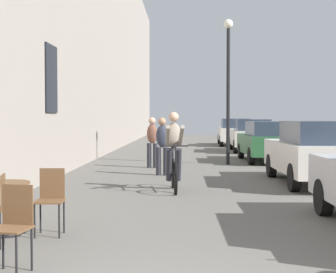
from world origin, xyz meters
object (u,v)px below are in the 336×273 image
Objects in this scene: cafe_chair_near_toward_street at (13,222)px; pedestrian_mid at (152,139)px; pedestrian_near at (162,143)px; cafe_table_mid at (6,197)px; cafe_chair_mid_toward_wall at (51,196)px; parked_car_fourth at (251,135)px; parked_car_second at (316,151)px; cyclist_on_bicycle at (174,153)px; parked_car_fifth at (235,132)px; parked_car_third at (268,141)px; street_lamp at (228,73)px.

pedestrian_mid is at bearing 86.15° from cafe_chair_near_toward_street.
cafe_table_mid is at bearing -103.71° from pedestrian_near.
parked_car_fourth is (4.95, 17.49, 0.27)m from cafe_chair_mid_toward_wall.
parked_car_second is (4.96, 5.49, 0.26)m from cafe_chair_mid_toward_wall.
parked_car_fourth is at bearing 69.85° from pedestrian_near.
cyclist_on_bicycle reaches higher than parked_car_fifth.
pedestrian_near is 0.37× the size of parked_car_fourth.
pedestrian_mid is at bearing 100.62° from pedestrian_near.
pedestrian_near is 10.84m from parked_car_fourth.
parked_car_third reaches higher than cafe_table_mid.
pedestrian_near is at bearing -79.38° from pedestrian_mid.
cafe_chair_near_toward_street is at bearing -104.27° from parked_car_fourth.
parked_car_fifth is at bearing 78.31° from cafe_chair_mid_toward_wall.
cyclist_on_bicycle is 0.40× the size of parked_car_fifth.
parked_car_third is at bearing 67.84° from cafe_chair_mid_toward_wall.
cafe_chair_near_toward_street is at bearing -100.75° from parked_car_fifth.
cafe_chair_near_toward_street is 0.21× the size of parked_car_second.
parked_car_fifth is at bearing 73.70° from pedestrian_mid.
pedestrian_mid reaches higher than cafe_chair_mid_toward_wall.
street_lamp reaches higher than cafe_table_mid.
street_lamp is 3.01m from parked_car_third.
pedestrian_mid reaches higher than cafe_chair_near_toward_street.
parked_car_third reaches higher than cafe_chair_mid_toward_wall.
parked_car_fifth is at bearing 90.78° from parked_car_second.
parked_car_fourth is at bearing -87.61° from parked_car_fifth.
cafe_table_mid is 0.15× the size of street_lamp.
pedestrian_near is 2.19m from pedestrian_mid.
street_lamp is at bearing 27.38° from pedestrian_mid.
cafe_chair_mid_toward_wall is at bearing -94.91° from pedestrian_mid.
pedestrian_mid is 0.37× the size of parked_car_fourth.
pedestrian_mid is (-0.40, 2.15, 0.01)m from pedestrian_near.
cafe_table_mid is at bearing -107.49° from parked_car_fourth.
pedestrian_near reaches higher than cafe_chair_mid_toward_wall.
cyclist_on_bicycle is 18.74m from parked_car_fifth.
cafe_table_mid is at bearing -98.35° from pedestrian_mid.
cafe_chair_near_toward_street is at bearing -97.29° from pedestrian_near.
parked_car_third is 0.96× the size of parked_car_fourth.
parked_car_second reaches higher than parked_car_third.
cafe_chair_near_toward_street is 0.56× the size of pedestrian_mid.
street_lamp is at bearing 107.40° from parked_car_second.
cafe_chair_near_toward_street is at bearing -104.10° from cyclist_on_bicycle.
street_lamp is (3.25, 12.51, 2.59)m from cafe_chair_near_toward_street.
street_lamp is 1.12× the size of parked_car_fifth.
parked_car_third is (4.02, 2.40, -0.14)m from pedestrian_mid.
pedestrian_mid is (0.76, 11.21, 0.38)m from cafe_chair_near_toward_street.
parked_car_fourth is (1.64, 6.73, -2.32)m from street_lamp.
cyclist_on_bicycle reaches higher than pedestrian_near.
cafe_table_mid is 0.45× the size of pedestrian_near.
pedestrian_mid is 0.39× the size of parked_car_third.
parked_car_fourth reaches higher than cafe_chair_mid_toward_wall.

